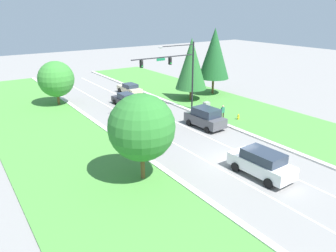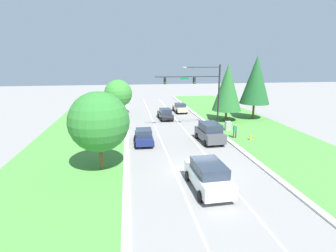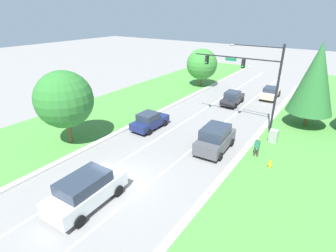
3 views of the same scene
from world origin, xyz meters
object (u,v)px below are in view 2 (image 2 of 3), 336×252
object	(u,v)px
navy_sedan	(144,136)
pedestrian	(235,131)
oak_near_left_tree	(118,94)
traffic_signal_mast	(201,86)
fire_hydrant	(250,138)
champagne_sedan	(180,108)
conifer_far_right_tree	(256,80)
conifer_near_right_tree	(227,87)
charcoal_sedan	(165,114)
oak_far_left_tree	(99,122)
utility_cabinet	(228,126)
graphite_suv	(210,132)
white_suv	(208,175)

from	to	relation	value
navy_sedan	pedestrian	bearing A→B (deg)	2.95
navy_sedan	oak_near_left_tree	distance (m)	17.28
traffic_signal_mast	navy_sedan	bearing A→B (deg)	-144.02
fire_hydrant	traffic_signal_mast	bearing A→B (deg)	122.51
navy_sedan	champagne_sedan	size ratio (longest dim) A/B	0.89
traffic_signal_mast	conifer_far_right_tree	bearing A→B (deg)	23.91
navy_sedan	conifer_near_right_tree	size ratio (longest dim) A/B	0.50
charcoal_sedan	oak_far_left_tree	distance (m)	19.95
charcoal_sedan	navy_sedan	world-z (taller)	navy_sedan
utility_cabinet	charcoal_sedan	bearing A→B (deg)	131.25
fire_hydrant	oak_near_left_tree	bearing A→B (deg)	130.51
traffic_signal_mast	fire_hydrant	distance (m)	9.11
graphite_suv	conifer_near_right_tree	bearing A→B (deg)	56.99
white_suv	oak_far_left_tree	world-z (taller)	oak_far_left_tree
charcoal_sedan	utility_cabinet	bearing A→B (deg)	-51.73
conifer_near_right_tree	oak_near_left_tree	world-z (taller)	conifer_near_right_tree
graphite_suv	white_suv	size ratio (longest dim) A/B	0.91
navy_sedan	oak_far_left_tree	distance (m)	8.12
oak_far_left_tree	white_suv	bearing A→B (deg)	-30.82
fire_hydrant	conifer_far_right_tree	distance (m)	13.14
navy_sedan	conifer_far_right_tree	bearing A→B (deg)	30.35
navy_sedan	fire_hydrant	size ratio (longest dim) A/B	5.98
graphite_suv	charcoal_sedan	bearing A→B (deg)	101.80
pedestrian	conifer_near_right_tree	world-z (taller)	conifer_near_right_tree
white_suv	champagne_sedan	bearing A→B (deg)	80.63
traffic_signal_mast	pedestrian	world-z (taller)	traffic_signal_mast
traffic_signal_mast	white_suv	bearing A→B (deg)	-103.69
white_suv	oak_far_left_tree	xyz separation A→B (m)	(-7.60, 4.53, 3.00)
conifer_near_right_tree	oak_far_left_tree	xyz separation A→B (m)	(-16.55, -15.58, -0.91)
charcoal_sedan	white_suv	world-z (taller)	white_suv
traffic_signal_mast	graphite_suv	distance (m)	7.51
traffic_signal_mast	conifer_near_right_tree	world-z (taller)	conifer_near_right_tree
oak_far_left_tree	oak_near_left_tree	bearing A→B (deg)	88.16
white_suv	conifer_far_right_tree	world-z (taller)	conifer_far_right_tree
traffic_signal_mast	graphite_suv	size ratio (longest dim) A/B	1.82
oak_far_left_tree	traffic_signal_mast	bearing A→B (deg)	46.01
graphite_suv	pedestrian	bearing A→B (deg)	10.89
pedestrian	charcoal_sedan	bearing A→B (deg)	-55.56
conifer_near_right_tree	champagne_sedan	bearing A→B (deg)	125.62
champagne_sedan	conifer_near_right_tree	world-z (taller)	conifer_near_right_tree
graphite_suv	conifer_near_right_tree	xyz separation A→B (m)	(5.50, 9.58, 3.88)
white_suv	pedestrian	size ratio (longest dim) A/B	2.99
navy_sedan	conifer_far_right_tree	world-z (taller)	conifer_far_right_tree
navy_sedan	white_suv	bearing A→B (deg)	-70.38
navy_sedan	white_suv	size ratio (longest dim) A/B	0.83
oak_far_left_tree	utility_cabinet	bearing A→B (deg)	34.53
charcoal_sedan	traffic_signal_mast	bearing A→B (deg)	-60.63
champagne_sedan	fire_hydrant	bearing A→B (deg)	-77.36
pedestrian	traffic_signal_mast	bearing A→B (deg)	-58.60
white_suv	fire_hydrant	bearing A→B (deg)	49.62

